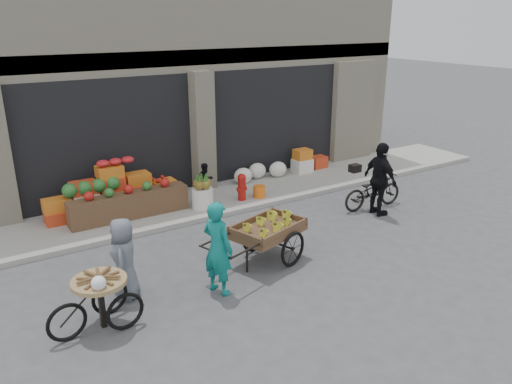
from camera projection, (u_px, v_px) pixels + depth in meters
ground at (318, 261)px, 9.93m from camera, size 80.00×80.00×0.00m
sidewalk at (220, 198)px, 13.17m from camera, size 18.00×2.20×0.12m
building at (156, 59)px, 15.20m from camera, size 14.00×6.45×7.00m
fruit_display at (123, 190)px, 11.94m from camera, size 3.10×1.12×1.24m
pineapple_bin at (203, 198)px, 12.29m from camera, size 0.52×0.52×0.50m
fire_hydrant at (242, 186)px, 12.76m from camera, size 0.22×0.22×0.71m
orange_bucket at (259, 191)px, 13.05m from camera, size 0.32×0.32×0.30m
right_bay_goods at (287, 165)px, 14.85m from camera, size 3.35×0.60×0.70m
seated_person at (206, 181)px, 12.90m from camera, size 0.51×0.43×0.93m
banana_cart at (266, 228)px, 9.67m from camera, size 2.55×1.58×1.00m
vendor_woman at (218, 248)px, 8.55m from camera, size 0.59×0.72×1.70m
tricycle_cart at (100, 295)px, 7.64m from camera, size 1.45×0.94×0.95m
vendor_grey at (124, 259)px, 8.44m from camera, size 0.73×0.84×1.45m
bicycle at (373, 191)px, 12.54m from camera, size 1.76×0.73×0.90m
cyclist at (380, 179)px, 11.97m from camera, size 0.52×1.09×1.80m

